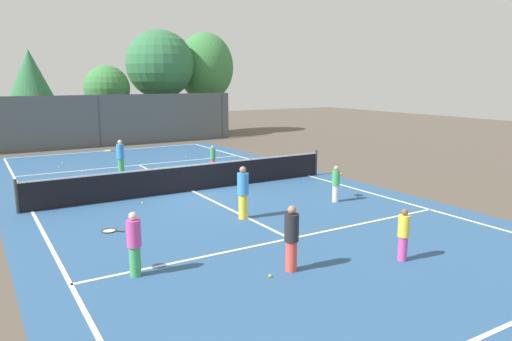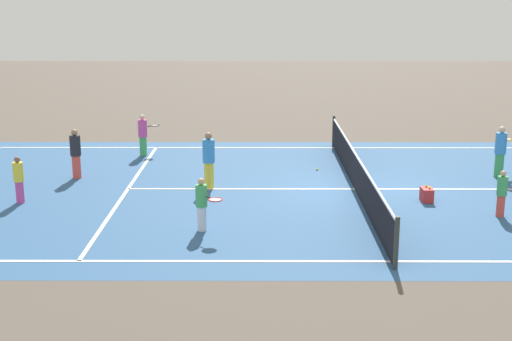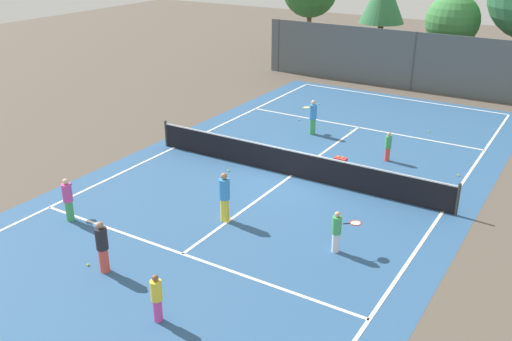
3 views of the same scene
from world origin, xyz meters
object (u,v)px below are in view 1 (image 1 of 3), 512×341
at_px(player_3, 291,238).
at_px(tennis_ball_4, 143,203).
at_px(player_5, 120,157).
at_px(tennis_ball_7, 82,172).
at_px(tennis_ball_5, 264,165).
at_px(tennis_ball_0, 59,167).
at_px(tennis_ball_1, 270,276).
at_px(tennis_ball_2, 63,163).
at_px(player_2, 336,183).
at_px(ball_crate, 201,175).
at_px(player_6, 133,243).
at_px(tennis_ball_8, 142,167).
at_px(player_4, 403,234).
at_px(player_1, 243,192).
at_px(player_0, 213,158).
at_px(tennis_ball_3, 186,157).

relative_size(player_3, tennis_ball_4, 22.42).
xyz_separation_m(player_5, tennis_ball_7, (-1.36, 1.38, -0.76)).
bearing_deg(tennis_ball_5, tennis_ball_0, 152.92).
relative_size(player_5, tennis_ball_0, 23.35).
relative_size(player_5, tennis_ball_1, 23.35).
height_order(player_5, tennis_ball_2, player_5).
xyz_separation_m(player_3, player_5, (-0.19, 12.64, 0.04)).
bearing_deg(player_2, tennis_ball_5, 77.19).
bearing_deg(tennis_ball_4, player_2, -28.35).
distance_m(ball_crate, tennis_ball_4, 4.26).
bearing_deg(player_6, tennis_ball_8, 71.38).
height_order(tennis_ball_0, tennis_ball_8, same).
relative_size(player_4, ball_crate, 2.70).
bearing_deg(player_1, player_5, 98.41).
relative_size(player_2, ball_crate, 2.73).
bearing_deg(tennis_ball_1, tennis_ball_0, 96.00).
bearing_deg(tennis_ball_7, player_1, -75.23).
relative_size(player_1, tennis_ball_5, 24.23).
distance_m(player_4, tennis_ball_7, 15.43).
xyz_separation_m(player_5, tennis_ball_2, (-1.72, 4.28, -0.76)).
xyz_separation_m(player_4, tennis_ball_4, (-3.53, 8.09, -0.60)).
relative_size(tennis_ball_0, tennis_ball_7, 1.00).
height_order(player_0, player_3, player_3).
height_order(player_0, tennis_ball_3, player_0).
xyz_separation_m(tennis_ball_7, tennis_ball_8, (2.69, -0.16, 0.00)).
distance_m(tennis_ball_5, tennis_ball_7, 8.43).
bearing_deg(player_4, tennis_ball_1, 166.06).
relative_size(player_6, tennis_ball_0, 21.44).
xyz_separation_m(tennis_ball_1, tennis_ball_3, (4.70, 15.65, 0.00)).
relative_size(ball_crate, tennis_ball_7, 6.98).
xyz_separation_m(player_1, tennis_ball_7, (-2.64, 10.00, -0.79)).
xyz_separation_m(tennis_ball_4, tennis_ball_8, (2.12, 6.61, 0.00)).
distance_m(player_6, tennis_ball_1, 2.98).
bearing_deg(tennis_ball_5, player_5, 168.72).
height_order(player_3, tennis_ball_5, player_3).
relative_size(player_3, tennis_ball_1, 22.42).
distance_m(tennis_ball_0, tennis_ball_2, 1.21).
xyz_separation_m(ball_crate, tennis_ball_3, (1.74, 5.72, -0.15)).
bearing_deg(tennis_ball_0, player_2, -58.76).
distance_m(ball_crate, tennis_ball_7, 5.72).
distance_m(player_2, player_6, 8.25).
distance_m(player_1, tennis_ball_5, 9.08).
xyz_separation_m(player_1, player_4, (1.47, -4.86, -0.18)).
relative_size(player_1, tennis_ball_8, 24.23).
xyz_separation_m(player_0, ball_crate, (-1.31, -1.50, -0.41)).
distance_m(player_5, ball_crate, 3.83).
bearing_deg(player_6, player_0, 55.80).
distance_m(player_2, ball_crate, 6.25).
xyz_separation_m(player_1, player_5, (-1.27, 8.61, -0.02)).
relative_size(tennis_ball_3, tennis_ball_8, 1.00).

